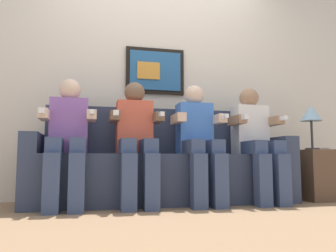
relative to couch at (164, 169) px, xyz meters
The scene contains 10 objects.
ground_plane 0.45m from the couch, 90.00° to the right, with size 6.29×6.29×0.00m, color #8C6B4C.
back_wall_assembly 1.08m from the couch, 90.04° to the left, with size 4.84×0.10×2.60m.
couch is the anchor object (origin of this frame).
person_leftmost 0.92m from the couch, 168.88° to the right, with size 0.46×0.56×1.11m.
person_left_center 0.44m from the couch, 149.48° to the right, with size 0.46×0.56×1.11m.
person_right_center 0.44m from the couch, 30.42° to the right, with size 0.46×0.56×1.11m.
person_rightmost 0.92m from the couch, 11.12° to the right, with size 0.46×0.56×1.11m.
side_table_right 1.57m from the couch, ahead, with size 0.40×0.40×0.50m.
table_lamp 1.64m from the couch, ahead, with size 0.22×0.22×0.46m.
spare_remote_on_table 1.66m from the couch, ahead, with size 0.04×0.13×0.02m, color white.
Camera 1 is at (-0.68, -2.81, 0.39)m, focal length 36.53 mm.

